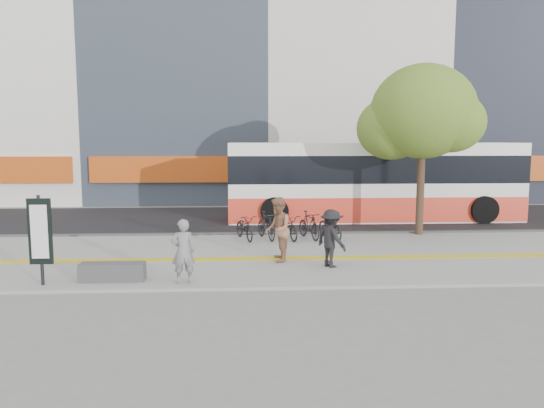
{
  "coord_description": "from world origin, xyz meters",
  "views": [
    {
      "loc": [
        0.72,
        -14.02,
        3.6
      ],
      "look_at": [
        1.56,
        2.0,
        1.59
      ],
      "focal_mm": 34.21,
      "sensor_mm": 36.0,
      "label": 1
    }
  ],
  "objects": [
    {
      "name": "bicycle_row",
      "position": [
        2.23,
        4.0,
        0.54
      ],
      "size": [
        4.13,
        1.78,
        0.98
      ],
      "color": "black",
      "rests_on": "sidewalk"
    },
    {
      "name": "curb",
      "position": [
        0.0,
        5.0,
        0.07
      ],
      "size": [
        40.0,
        0.25,
        0.14
      ],
      "primitive_type": "cube",
      "color": "#373739",
      "rests_on": "ground"
    },
    {
      "name": "pedestrian_tan",
      "position": [
        1.66,
        0.65,
        1.01
      ],
      "size": [
        0.73,
        0.93,
        1.87
      ],
      "primitive_type": "imported",
      "rotation": [
        0.0,
        0.0,
        -1.59
      ],
      "color": "#956449",
      "rests_on": "sidewalk"
    },
    {
      "name": "street",
      "position": [
        0.0,
        9.0,
        0.03
      ],
      "size": [
        40.0,
        8.0,
        0.06
      ],
      "primitive_type": "cube",
      "color": "black",
      "rests_on": "ground"
    },
    {
      "name": "bus",
      "position": [
        6.39,
        8.5,
        1.65
      ],
      "size": [
        12.72,
        3.02,
        3.39
      ],
      "color": "white",
      "rests_on": "street"
    },
    {
      "name": "bench",
      "position": [
        -2.6,
        -1.2,
        0.3
      ],
      "size": [
        1.6,
        0.45,
        0.45
      ],
      "primitive_type": "cube",
      "color": "#373739",
      "rests_on": "sidewalk"
    },
    {
      "name": "street_tree",
      "position": [
        7.18,
        4.82,
        4.51
      ],
      "size": [
        4.4,
        3.8,
        6.31
      ],
      "color": "#382619",
      "rests_on": "sidewalk"
    },
    {
      "name": "seated_woman",
      "position": [
        -0.8,
        -1.5,
        0.88
      ],
      "size": [
        0.65,
        0.49,
        1.59
      ],
      "primitive_type": "imported",
      "rotation": [
        0.0,
        0.0,
        3.34
      ],
      "color": "black",
      "rests_on": "sidewalk"
    },
    {
      "name": "ground",
      "position": [
        0.0,
        0.0,
        0.0
      ],
      "size": [
        120.0,
        120.0,
        0.0
      ],
      "primitive_type": "plane",
      "color": "slate",
      "rests_on": "ground"
    },
    {
      "name": "tactile_strip",
      "position": [
        0.0,
        1.0,
        0.09
      ],
      "size": [
        40.0,
        0.45,
        0.01
      ],
      "primitive_type": "cube",
      "color": "yellow",
      "rests_on": "sidewalk"
    },
    {
      "name": "signboard",
      "position": [
        -4.2,
        -1.51,
        1.37
      ],
      "size": [
        0.55,
        0.1,
        2.2
      ],
      "color": "black",
      "rests_on": "sidewalk"
    },
    {
      "name": "pedestrian_dark",
      "position": [
        3.09,
        -0.06,
        0.88
      ],
      "size": [
        1.07,
        1.19,
        1.6
      ],
      "primitive_type": "imported",
      "rotation": [
        0.0,
        0.0,
        2.15
      ],
      "color": "black",
      "rests_on": "sidewalk"
    },
    {
      "name": "sidewalk",
      "position": [
        0.0,
        1.5,
        0.04
      ],
      "size": [
        40.0,
        7.0,
        0.08
      ],
      "primitive_type": "cube",
      "color": "slate",
      "rests_on": "ground"
    }
  ]
}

